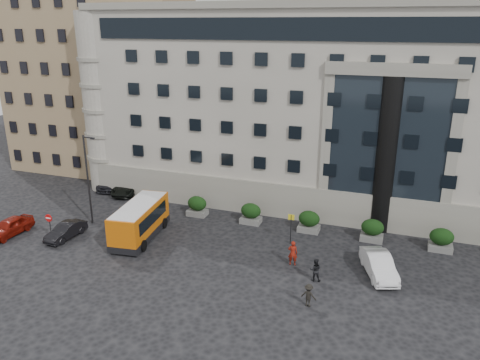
# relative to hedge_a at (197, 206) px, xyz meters

# --- Properties ---
(ground) EXTENTS (120.00, 120.00, 0.00)m
(ground) POSITION_rel_hedge_a_xyz_m (4.00, -7.80, -0.93)
(ground) COLOR black
(ground) RESTS_ON ground
(civic_building) EXTENTS (44.00, 24.00, 18.00)m
(civic_building) POSITION_rel_hedge_a_xyz_m (10.00, 14.20, 8.07)
(civic_building) COLOR #9E998B
(civic_building) RESTS_ON ground
(entrance_column) EXTENTS (1.80, 1.80, 13.00)m
(entrance_column) POSITION_rel_hedge_a_xyz_m (16.00, 2.50, 5.57)
(entrance_column) COLOR black
(entrance_column) RESTS_ON ground
(apartment_near) EXTENTS (14.00, 14.00, 20.00)m
(apartment_near) POSITION_rel_hedge_a_xyz_m (-20.00, 12.20, 9.07)
(apartment_near) COLOR #967A57
(apartment_near) RESTS_ON ground
(apartment_far) EXTENTS (13.00, 13.00, 22.00)m
(apartment_far) POSITION_rel_hedge_a_xyz_m (-23.00, 30.20, 10.07)
(apartment_far) COLOR #83694C
(apartment_far) RESTS_ON ground
(hedge_a) EXTENTS (1.80, 1.26, 1.84)m
(hedge_a) POSITION_rel_hedge_a_xyz_m (0.00, 0.00, 0.00)
(hedge_a) COLOR #61615E
(hedge_a) RESTS_ON ground
(hedge_b) EXTENTS (1.80, 1.26, 1.84)m
(hedge_b) POSITION_rel_hedge_a_xyz_m (5.20, 0.00, 0.00)
(hedge_b) COLOR #61615E
(hedge_b) RESTS_ON ground
(hedge_c) EXTENTS (1.80, 1.26, 1.84)m
(hedge_c) POSITION_rel_hedge_a_xyz_m (10.40, 0.00, 0.00)
(hedge_c) COLOR #61615E
(hedge_c) RESTS_ON ground
(hedge_d) EXTENTS (1.80, 1.26, 1.84)m
(hedge_d) POSITION_rel_hedge_a_xyz_m (15.60, 0.00, 0.00)
(hedge_d) COLOR #61615E
(hedge_d) RESTS_ON ground
(hedge_e) EXTENTS (1.80, 1.26, 1.84)m
(hedge_e) POSITION_rel_hedge_a_xyz_m (20.80, 0.00, 0.00)
(hedge_e) COLOR #61615E
(hedge_e) RESTS_ON ground
(street_lamp) EXTENTS (1.16, 0.18, 8.00)m
(street_lamp) POSITION_rel_hedge_a_xyz_m (-7.94, -4.80, 3.44)
(street_lamp) COLOR #262628
(street_lamp) RESTS_ON ground
(bus_stop_sign) EXTENTS (0.50, 0.08, 2.52)m
(bus_stop_sign) POSITION_rel_hedge_a_xyz_m (9.50, -2.80, 0.80)
(bus_stop_sign) COLOR #262628
(bus_stop_sign) RESTS_ON ground
(no_entry_sign) EXTENTS (0.64, 0.16, 2.32)m
(no_entry_sign) POSITION_rel_hedge_a_xyz_m (-9.00, -8.84, 0.72)
(no_entry_sign) COLOR #262628
(no_entry_sign) RESTS_ON ground
(minibus) EXTENTS (3.29, 7.22, 2.91)m
(minibus) POSITION_rel_hedge_a_xyz_m (-2.43, -5.88, 0.68)
(minibus) COLOR #CD5D09
(minibus) RESTS_ON ground
(red_truck) EXTENTS (3.02, 5.55, 2.85)m
(red_truck) POSITION_rel_hedge_a_xyz_m (-13.45, 10.34, 0.53)
(red_truck) COLOR #9A190B
(red_truck) RESTS_ON ground
(parked_car_a) EXTENTS (1.88, 4.33, 1.45)m
(parked_car_a) POSITION_rel_hedge_a_xyz_m (-13.00, -9.13, -0.20)
(parked_car_a) COLOR maroon
(parked_car_a) RESTS_ON ground
(parked_car_b) EXTENTS (1.58, 3.91, 1.26)m
(parked_car_b) POSITION_rel_hedge_a_xyz_m (-8.17, -8.04, -0.30)
(parked_car_b) COLOR black
(parked_car_b) RESTS_ON ground
(parked_car_c) EXTENTS (2.72, 5.53, 1.55)m
(parked_car_c) POSITION_rel_hedge_a_xyz_m (-11.64, 4.09, -0.15)
(parked_car_c) COLOR black
(parked_car_c) RESTS_ON ground
(parked_car_d) EXTENTS (3.13, 5.43, 1.42)m
(parked_car_d) POSITION_rel_hedge_a_xyz_m (-9.22, 3.09, -0.22)
(parked_car_d) COLOR black
(parked_car_d) RESTS_ON ground
(white_taxi) EXTENTS (3.17, 4.96, 1.54)m
(white_taxi) POSITION_rel_hedge_a_xyz_m (16.52, -5.52, -0.16)
(white_taxi) COLOR white
(white_taxi) RESTS_ON ground
(pedestrian_a) EXTENTS (0.76, 0.57, 1.90)m
(pedestrian_a) POSITION_rel_hedge_a_xyz_m (10.47, -6.14, 0.02)
(pedestrian_a) COLOR maroon
(pedestrian_a) RESTS_ON ground
(pedestrian_b) EXTENTS (0.92, 0.78, 1.66)m
(pedestrian_b) POSITION_rel_hedge_a_xyz_m (12.46, -7.79, -0.10)
(pedestrian_b) COLOR black
(pedestrian_b) RESTS_ON ground
(pedestrian_c) EXTENTS (1.05, 0.69, 1.53)m
(pedestrian_c) POSITION_rel_hedge_a_xyz_m (12.66, -10.95, -0.17)
(pedestrian_c) COLOR black
(pedestrian_c) RESTS_ON ground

